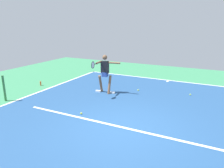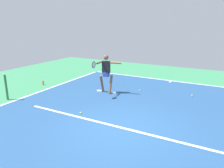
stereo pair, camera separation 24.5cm
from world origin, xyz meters
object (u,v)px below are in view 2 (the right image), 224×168
(tennis_player, at_px, (106,71))
(tennis_ball_centre_court, at_px, (81,113))
(net_post, at_px, (6,87))
(water_bottle, at_px, (43,83))
(tennis_ball_by_baseline, at_px, (192,95))
(tennis_ball_far_corner, at_px, (140,90))

(tennis_player, height_order, tennis_ball_centre_court, tennis_player)
(net_post, bearing_deg, water_bottle, -81.06)
(tennis_ball_by_baseline, relative_size, water_bottle, 0.30)
(net_post, distance_m, tennis_ball_by_baseline, 7.88)
(net_post, distance_m, tennis_ball_centre_court, 3.59)
(tennis_ball_centre_court, bearing_deg, water_bottle, -27.81)
(tennis_ball_by_baseline, distance_m, tennis_ball_centre_court, 4.98)
(net_post, distance_m, tennis_player, 4.21)
(tennis_ball_centre_court, height_order, water_bottle, water_bottle)
(net_post, xyz_separation_m, tennis_player, (-3.14, -2.76, 0.46))
(tennis_player, relative_size, tennis_ball_by_baseline, 26.56)
(tennis_ball_centre_court, relative_size, water_bottle, 0.30)
(tennis_ball_far_corner, bearing_deg, tennis_player, 37.95)
(tennis_player, bearing_deg, tennis_ball_centre_court, 92.47)
(net_post, relative_size, tennis_ball_far_corner, 16.21)
(tennis_player, height_order, water_bottle, tennis_player)
(tennis_ball_far_corner, bearing_deg, water_bottle, 16.37)
(tennis_ball_centre_court, bearing_deg, tennis_ball_by_baseline, -128.95)
(tennis_ball_by_baseline, bearing_deg, net_post, 31.84)
(tennis_ball_far_corner, bearing_deg, tennis_ball_by_baseline, -169.75)
(net_post, xyz_separation_m, water_bottle, (0.37, -2.34, -0.43))
(water_bottle, bearing_deg, tennis_ball_by_baseline, -165.58)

